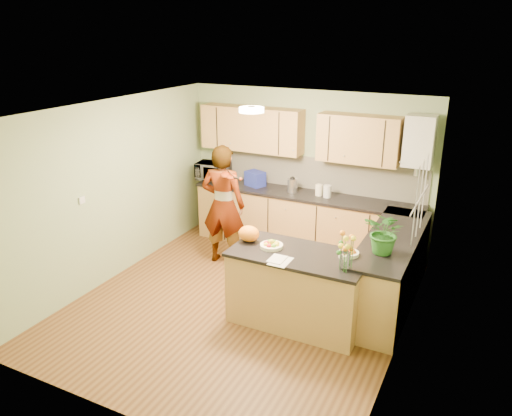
% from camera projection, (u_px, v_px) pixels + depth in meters
% --- Properties ---
extents(floor, '(4.50, 4.50, 0.00)m').
position_uv_depth(floor, '(242.00, 303.00, 6.50)').
color(floor, '#503017').
rests_on(floor, ground).
extents(ceiling, '(4.00, 4.50, 0.02)m').
position_uv_depth(ceiling, '(240.00, 110.00, 5.65)').
color(ceiling, silver).
rests_on(ceiling, wall_back).
extents(wall_back, '(4.00, 0.02, 2.50)m').
position_uv_depth(wall_back, '(307.00, 169.00, 7.97)').
color(wall_back, '#8BA274').
rests_on(wall_back, floor).
extents(wall_front, '(4.00, 0.02, 2.50)m').
position_uv_depth(wall_front, '(114.00, 297.00, 4.18)').
color(wall_front, '#8BA274').
rests_on(wall_front, floor).
extents(wall_left, '(0.02, 4.50, 2.50)m').
position_uv_depth(wall_left, '(113.00, 191.00, 6.91)').
color(wall_left, '#8BA274').
rests_on(wall_left, floor).
extents(wall_right, '(0.02, 4.50, 2.50)m').
position_uv_depth(wall_right, '(409.00, 243.00, 5.23)').
color(wall_right, '#8BA274').
rests_on(wall_right, floor).
extents(back_counter, '(3.64, 0.62, 0.94)m').
position_uv_depth(back_counter, '(304.00, 222.00, 7.94)').
color(back_counter, '#A67A42').
rests_on(back_counter, floor).
extents(right_counter, '(0.62, 2.24, 0.94)m').
position_uv_depth(right_counter, '(391.00, 270.00, 6.34)').
color(right_counter, '#A67A42').
rests_on(right_counter, floor).
extents(splashback, '(3.60, 0.02, 0.52)m').
position_uv_depth(splashback, '(312.00, 173.00, 7.93)').
color(splashback, beige).
rests_on(splashback, back_counter).
extents(upper_cabinets, '(3.20, 0.34, 0.70)m').
position_uv_depth(upper_cabinets, '(294.00, 133.00, 7.69)').
color(upper_cabinets, '#A67A42').
rests_on(upper_cabinets, wall_back).
extents(boiler, '(0.40, 0.30, 0.86)m').
position_uv_depth(boiler, '(419.00, 141.00, 6.90)').
color(boiler, silver).
rests_on(boiler, wall_back).
extents(window_right, '(0.01, 1.30, 1.05)m').
position_uv_depth(window_right, '(421.00, 199.00, 5.64)').
color(window_right, silver).
rests_on(window_right, wall_right).
extents(light_switch, '(0.02, 0.09, 0.09)m').
position_uv_depth(light_switch, '(82.00, 200.00, 6.38)').
color(light_switch, silver).
rests_on(light_switch, wall_left).
extents(ceiling_lamp, '(0.30, 0.30, 0.07)m').
position_uv_depth(ceiling_lamp, '(252.00, 110.00, 5.91)').
color(ceiling_lamp, '#FFEABF').
rests_on(ceiling_lamp, ceiling).
extents(peninsula_island, '(1.59, 0.82, 0.91)m').
position_uv_depth(peninsula_island, '(298.00, 288.00, 5.94)').
color(peninsula_island, '#A67A42').
rests_on(peninsula_island, floor).
extents(fruit_dish, '(0.27, 0.27, 0.10)m').
position_uv_depth(fruit_dish, '(271.00, 244.00, 5.92)').
color(fruit_dish, '#FAEFC8').
rests_on(fruit_dish, peninsula_island).
extents(orange_bowl, '(0.23, 0.23, 0.13)m').
position_uv_depth(orange_bowl, '(349.00, 253.00, 5.66)').
color(orange_bowl, '#FAEFC8').
rests_on(orange_bowl, peninsula_island).
extents(flower_vase, '(0.25, 0.25, 0.45)m').
position_uv_depth(flower_vase, '(346.00, 244.00, 5.28)').
color(flower_vase, silver).
rests_on(flower_vase, peninsula_island).
extents(orange_bag, '(0.30, 0.26, 0.20)m').
position_uv_depth(orange_bag, '(249.00, 234.00, 6.08)').
color(orange_bag, orange).
rests_on(orange_bag, peninsula_island).
extents(papers, '(0.21, 0.29, 0.01)m').
position_uv_depth(papers, '(281.00, 261.00, 5.57)').
color(papers, silver).
rests_on(papers, peninsula_island).
extents(violinist, '(0.72, 0.52, 1.82)m').
position_uv_depth(violinist, '(223.00, 205.00, 7.36)').
color(violinist, '#EBAA8F').
rests_on(violinist, floor).
extents(violin, '(0.61, 0.53, 0.15)m').
position_uv_depth(violin, '(227.00, 175.00, 6.91)').
color(violin, '#580F05').
rests_on(violin, violinist).
extents(microwave, '(0.58, 0.43, 0.30)m').
position_uv_depth(microwave, '(213.00, 171.00, 8.44)').
color(microwave, silver).
rests_on(microwave, back_counter).
extents(blue_box, '(0.36, 0.32, 0.24)m').
position_uv_depth(blue_box, '(255.00, 179.00, 8.13)').
color(blue_box, navy).
rests_on(blue_box, back_counter).
extents(kettle, '(0.15, 0.15, 0.29)m').
position_uv_depth(kettle, '(292.00, 185.00, 7.82)').
color(kettle, silver).
rests_on(kettle, back_counter).
extents(jar_cream, '(0.15, 0.15, 0.17)m').
position_uv_depth(jar_cream, '(319.00, 190.00, 7.67)').
color(jar_cream, '#FAEFC8').
rests_on(jar_cream, back_counter).
extents(jar_white, '(0.13, 0.13, 0.19)m').
position_uv_depth(jar_white, '(327.00, 191.00, 7.59)').
color(jar_white, silver).
rests_on(jar_white, back_counter).
extents(potted_plant, '(0.55, 0.51, 0.51)m').
position_uv_depth(potted_plant, '(386.00, 233.00, 5.63)').
color(potted_plant, '#286722').
rests_on(potted_plant, right_counter).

